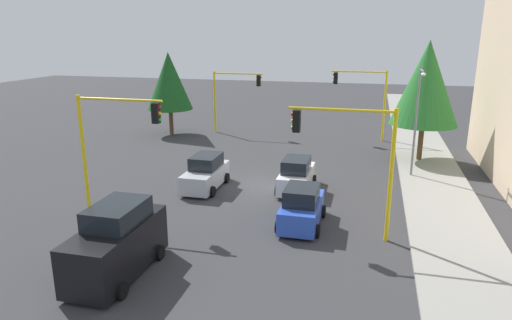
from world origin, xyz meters
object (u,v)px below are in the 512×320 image
car_white (296,176)px  car_blue (302,207)px  street_lamp_curbside (418,111)px  tree_opposite_side (169,81)px  tree_roadside_mid (426,83)px  traffic_signal_near_left (351,147)px  traffic_signal_far_right (234,90)px  delivery_van_black (117,243)px  traffic_signal_far_left (364,91)px  car_silver (206,173)px  traffic_signal_near_right (113,132)px

car_white → car_blue: (4.91, 1.08, -0.00)m
street_lamp_curbside → tree_opposite_side: 21.88m
tree_roadside_mid → traffic_signal_near_left: bearing=-16.9°
tree_roadside_mid → traffic_signal_far_right: bearing=-110.9°
traffic_signal_near_left → car_blue: traffic_signal_near_left is taller
tree_opposite_side → delivery_van_black: tree_opposite_side is taller
street_lamp_curbside → tree_roadside_mid: size_ratio=0.83×
traffic_signal_near_left → traffic_signal_far_right: bearing=-150.3°
tree_opposite_side → traffic_signal_far_right: bearing=110.6°
traffic_signal_near_left → tree_roadside_mid: bearing=163.1°
traffic_signal_near_left → tree_opposite_side: 24.59m
traffic_signal_far_left → tree_opposite_side: (2.00, -16.74, 0.61)m
street_lamp_curbside → car_blue: 11.05m
tree_roadside_mid → delivery_van_black: size_ratio=1.77×
delivery_van_black → tree_roadside_mid: bearing=147.5°
delivery_van_black → car_silver: delivery_van_black is taller
traffic_signal_far_right → street_lamp_curbside: bearing=55.1°
street_lamp_curbside → traffic_signal_far_left: bearing=-161.6°
tree_roadside_mid → car_white: size_ratio=2.09×
traffic_signal_near_right → traffic_signal_near_left: 11.48m
traffic_signal_near_right → tree_roadside_mid: bearing=131.6°
tree_roadside_mid → car_white: (8.35, -7.49, -4.68)m
traffic_signal_far_left → tree_opposite_side: 16.87m
traffic_signal_near_left → delivery_van_black: (5.56, -8.22, -2.90)m
street_lamp_curbside → tree_roadside_mid: (-4.39, 0.80, 1.23)m
street_lamp_curbside → car_white: 8.51m
traffic_signal_near_right → car_silver: traffic_signal_near_right is taller
delivery_van_black → street_lamp_curbside: bearing=142.4°
traffic_signal_far_right → car_white: traffic_signal_far_right is taller
car_silver → car_white: same height
traffic_signal_far_left → traffic_signal_near_right: bearing=-29.9°
traffic_signal_near_left → street_lamp_curbside: street_lamp_curbside is taller
traffic_signal_far_right → car_white: 16.79m
traffic_signal_near_right → traffic_signal_far_right: bearing=179.8°
traffic_signal_near_left → car_white: 7.29m
tree_opposite_side → traffic_signal_far_left: bearing=96.8°
traffic_signal_near_left → tree_opposite_side: size_ratio=0.81×
tree_opposite_side → delivery_van_black: (23.56, 8.52, -3.50)m
traffic_signal_far_right → traffic_signal_near_left: bearing=29.7°
traffic_signal_far_right → tree_opposite_side: bearing=-69.4°
traffic_signal_far_right → traffic_signal_near_right: (20.00, -0.07, 0.29)m
traffic_signal_near_right → tree_opposite_side: tree_opposite_side is taller
street_lamp_curbside → car_white: size_ratio=1.73×
traffic_signal_near_left → tree_opposite_side: tree_opposite_side is taller
street_lamp_curbside → car_blue: size_ratio=1.80×
traffic_signal_far_right → car_silver: size_ratio=1.32×
traffic_signal_far_left → car_white: bearing=-12.7°
traffic_signal_near_right → car_silver: (-4.76, 2.97, -3.33)m
traffic_signal_far_right → tree_roadside_mid: (6.00, 15.68, 1.64)m
traffic_signal_near_right → delivery_van_black: traffic_signal_near_right is taller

